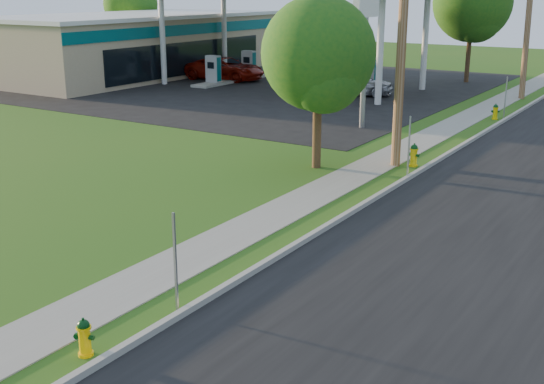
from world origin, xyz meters
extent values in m
cube|color=black|center=(4.50, 10.00, 0.01)|extent=(8.00, 120.00, 0.02)
cube|color=#9D9A8F|center=(0.50, 10.00, 0.07)|extent=(0.15, 120.00, 0.15)
cube|color=gray|center=(-1.25, 10.00, 0.01)|extent=(1.50, 120.00, 0.03)
cube|color=black|center=(-16.00, 32.00, 0.01)|extent=(26.00, 28.00, 0.02)
cylinder|color=brown|center=(-0.60, 17.00, 4.90)|extent=(0.32, 0.32, 9.80)
cylinder|color=brown|center=(-0.60, 35.00, 4.75)|extent=(0.49, 0.32, 9.50)
cube|color=gray|center=(0.25, 4.20, 1.00)|extent=(0.05, 0.04, 2.00)
cube|color=gray|center=(0.25, 16.00, 1.00)|extent=(0.05, 0.04, 2.00)
cube|color=gray|center=(0.25, 28.20, 1.00)|extent=(0.05, 0.04, 2.00)
cylinder|color=silver|center=(-21.50, 28.70, 2.75)|extent=(0.36, 0.36, 5.50)
cylinder|color=silver|center=(-21.50, 35.30, 2.75)|extent=(0.36, 0.36, 5.50)
cylinder|color=silver|center=(-6.50, 28.70, 2.75)|extent=(0.36, 0.36, 5.50)
cylinder|color=silver|center=(-6.50, 35.30, 2.75)|extent=(0.36, 0.36, 5.50)
cube|color=#9D9A8F|center=(-18.50, 30.00, 0.09)|extent=(1.20, 3.20, 0.18)
cube|color=#9EA0A3|center=(-18.50, 30.00, 1.05)|extent=(0.90, 0.50, 1.70)
cube|color=#00535C|center=(-18.50, 30.00, 1.05)|extent=(0.94, 0.40, 1.50)
cube|color=black|center=(-18.50, 29.73, 1.30)|extent=(0.50, 0.02, 0.40)
cube|color=#9D9A8F|center=(-9.50, 30.00, 0.09)|extent=(1.20, 3.20, 0.18)
cube|color=#9EA0A3|center=(-9.50, 30.00, 1.05)|extent=(0.90, 0.50, 1.70)
cube|color=#00535C|center=(-9.50, 30.00, 1.05)|extent=(0.94, 0.40, 1.50)
cube|color=black|center=(-9.50, 29.73, 1.30)|extent=(0.50, 0.02, 0.40)
cube|color=#9D9A8F|center=(-18.50, 34.00, 0.09)|extent=(1.20, 3.20, 0.18)
cube|color=#9EA0A3|center=(-18.50, 34.00, 1.05)|extent=(0.90, 0.50, 1.70)
cube|color=#00535C|center=(-18.50, 34.00, 1.05)|extent=(0.94, 0.40, 1.50)
cube|color=black|center=(-18.50, 33.73, 1.30)|extent=(0.50, 0.02, 0.40)
cube|color=#9D9A8F|center=(-9.50, 34.00, 0.09)|extent=(1.20, 3.20, 0.18)
cube|color=#9EA0A3|center=(-9.50, 34.00, 1.05)|extent=(0.90, 0.50, 1.70)
cube|color=#00535C|center=(-9.50, 34.00, 1.05)|extent=(0.94, 0.40, 1.50)
cube|color=black|center=(-9.50, 33.73, 1.30)|extent=(0.50, 0.02, 0.40)
cube|color=tan|center=(-27.00, 32.00, 2.00)|extent=(10.00, 22.00, 4.00)
cube|color=#00535C|center=(-21.98, 32.00, 3.30)|extent=(0.06, 22.00, 0.70)
cube|color=black|center=(-21.97, 32.00, 1.40)|extent=(0.06, 16.06, 2.20)
cube|color=silver|center=(-27.00, 32.00, 4.12)|extent=(10.40, 22.40, 0.25)
cylinder|color=gray|center=(-4.50, 22.50, 2.50)|extent=(0.24, 0.24, 5.00)
cylinder|color=#3D2615|center=(-2.83, 15.30, 1.50)|extent=(0.30, 0.30, 3.00)
sphere|color=#1B5316|center=(-2.83, 15.30, 3.90)|extent=(3.84, 3.84, 3.84)
sphere|color=#1B5316|center=(-2.43, 15.00, 3.30)|extent=(2.64, 2.64, 2.64)
cylinder|color=#3D2615|center=(-5.30, 40.21, 1.97)|extent=(0.30, 0.30, 3.93)
sphere|color=#1B5316|center=(-5.30, 40.21, 5.11)|extent=(5.03, 5.03, 5.03)
sphere|color=#1B5316|center=(-4.90, 39.91, 4.33)|extent=(3.46, 3.46, 3.46)
cylinder|color=#3D2615|center=(-34.68, 39.69, 1.80)|extent=(0.30, 0.30, 3.60)
sphere|color=#1B5316|center=(-34.68, 39.69, 4.68)|extent=(4.61, 4.61, 4.61)
sphere|color=#1B5316|center=(-34.28, 39.39, 3.96)|extent=(3.17, 3.17, 3.17)
cylinder|color=#FFBF05|center=(0.03, 2.07, 0.03)|extent=(0.26, 0.26, 0.06)
cylinder|color=#FFBF05|center=(0.03, 2.07, 0.28)|extent=(0.20, 0.20, 0.56)
cylinder|color=#FFBF05|center=(0.03, 2.07, 0.52)|extent=(0.26, 0.26, 0.04)
sphere|color=#04320E|center=(0.03, 2.07, 0.56)|extent=(0.21, 0.21, 0.21)
cylinder|color=#04320E|center=(0.03, 2.07, 0.67)|extent=(0.05, 0.05, 0.06)
cylinder|color=#04320E|center=(0.06, 1.94, 0.35)|extent=(0.13, 0.14, 0.10)
cylinder|color=#04320E|center=(-0.10, 2.03, 0.35)|extent=(0.11, 0.11, 0.08)
cylinder|color=#04320E|center=(0.15, 2.11, 0.35)|extent=(0.11, 0.11, 0.08)
cylinder|color=#E0BC0D|center=(-0.03, 17.25, 0.03)|extent=(0.31, 0.31, 0.07)
cylinder|color=#E0BC0D|center=(-0.03, 17.25, 0.33)|extent=(0.24, 0.24, 0.66)
cylinder|color=#E0BC0D|center=(-0.03, 17.25, 0.62)|extent=(0.31, 0.31, 0.04)
sphere|color=#083B11|center=(-0.03, 17.25, 0.66)|extent=(0.25, 0.25, 0.25)
cylinder|color=#083B11|center=(-0.03, 17.25, 0.79)|extent=(0.06, 0.06, 0.07)
cylinder|color=#083B11|center=(-0.07, 17.10, 0.42)|extent=(0.15, 0.16, 0.12)
cylinder|color=#083B11|center=(-0.18, 17.29, 0.42)|extent=(0.13, 0.13, 0.10)
cylinder|color=#083B11|center=(0.12, 17.20, 0.42)|extent=(0.13, 0.13, 0.10)
cylinder|color=yellow|center=(-0.06, 27.81, 0.03)|extent=(0.28, 0.28, 0.06)
cylinder|color=yellow|center=(-0.06, 27.81, 0.30)|extent=(0.22, 0.22, 0.60)
cylinder|color=yellow|center=(-0.06, 27.81, 0.56)|extent=(0.28, 0.28, 0.04)
sphere|color=#073614|center=(-0.06, 27.81, 0.60)|extent=(0.23, 0.23, 0.23)
cylinder|color=#073614|center=(-0.06, 27.81, 0.72)|extent=(0.05, 0.05, 0.06)
cylinder|color=#073614|center=(-0.01, 27.68, 0.38)|extent=(0.14, 0.15, 0.11)
cylinder|color=#073614|center=(-0.19, 27.77, 0.38)|extent=(0.12, 0.12, 0.09)
cylinder|color=#073614|center=(0.07, 27.86, 0.38)|extent=(0.12, 0.12, 0.09)
imported|color=maroon|center=(-19.45, 32.57, 0.76)|extent=(5.62, 2.86, 1.52)
imported|color=#A0A1A7|center=(-9.04, 31.01, 0.75)|extent=(4.75, 3.04, 1.50)
camera|label=1|loc=(8.25, -4.91, 6.00)|focal=45.00mm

